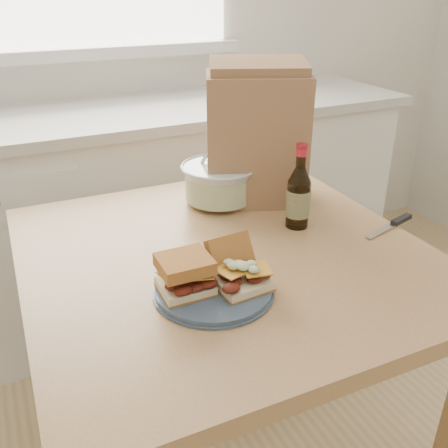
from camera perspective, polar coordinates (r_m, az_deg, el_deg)
name	(u,v)px	position (r m, az deg, el deg)	size (l,w,h in m)	color
cabinet_run	(126,216)	(2.23, -11.10, 0.95)	(2.50, 0.64, 0.94)	white
dining_table	(226,290)	(1.30, 0.19, -7.58)	(0.98, 0.98, 0.80)	tan
plate	(214,289)	(1.08, -1.19, -7.48)	(0.25, 0.25, 0.02)	#3C4D61
sandwich_left	(185,274)	(1.04, -4.48, -5.72)	(0.11, 0.10, 0.08)	beige
sandwich_right	(238,269)	(1.07, 1.64, -5.22)	(0.11, 0.15, 0.09)	beige
coleslaw_bowl	(219,184)	(1.48, -0.53, 4.59)	(0.23, 0.23, 0.23)	silver
beer_bottle	(298,196)	(1.34, 8.51, 3.14)	(0.06, 0.06, 0.23)	black
knife	(396,222)	(1.44, 19.10, 0.18)	(0.19, 0.07, 0.01)	silver
paper_bag	(256,139)	(1.47, 3.70, 9.64)	(0.28, 0.19, 0.37)	#A06E4D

